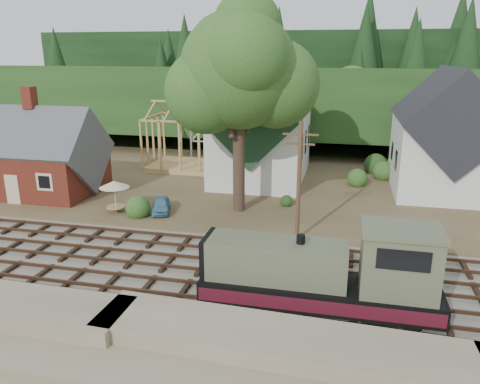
# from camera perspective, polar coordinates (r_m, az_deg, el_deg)

# --- Properties ---
(ground) EXTENTS (140.00, 140.00, 0.00)m
(ground) POSITION_cam_1_polar(r_m,az_deg,el_deg) (28.04, -8.84, -8.97)
(ground) COLOR #384C1E
(ground) RESTS_ON ground
(embankment) EXTENTS (64.00, 5.00, 1.60)m
(embankment) POSITION_cam_1_polar(r_m,az_deg,el_deg) (21.47, -17.53, -18.39)
(embankment) COLOR #7F7259
(embankment) RESTS_ON ground
(railroad_bed) EXTENTS (64.00, 11.00, 0.16)m
(railroad_bed) POSITION_cam_1_polar(r_m,az_deg,el_deg) (28.00, -8.84, -8.83)
(railroad_bed) COLOR #726B5B
(railroad_bed) RESTS_ON ground
(village_flat) EXTENTS (64.00, 26.00, 0.30)m
(village_flat) POSITION_cam_1_polar(r_m,az_deg,el_deg) (44.13, -0.34, 1.11)
(village_flat) COLOR brown
(village_flat) RESTS_ON ground
(hillside) EXTENTS (70.00, 28.96, 12.74)m
(hillside) POSITION_cam_1_polar(r_m,az_deg,el_deg) (67.18, 4.35, 6.40)
(hillside) COLOR #1E3F19
(hillside) RESTS_ON ground
(ridge) EXTENTS (80.00, 20.00, 12.00)m
(ridge) POSITION_cam_1_polar(r_m,az_deg,el_deg) (82.83, 6.03, 8.33)
(ridge) COLOR black
(ridge) RESTS_ON ground
(depot) EXTENTS (10.80, 7.41, 9.00)m
(depot) POSITION_cam_1_polar(r_m,az_deg,el_deg) (43.81, -23.48, 3.71)
(depot) COLOR #501812
(depot) RESTS_ON village_flat
(church) EXTENTS (8.40, 15.17, 13.00)m
(church) POSITION_cam_1_polar(r_m,az_deg,el_deg) (44.27, 2.69, 7.81)
(church) COLOR silver
(church) RESTS_ON village_flat
(farmhouse) EXTENTS (8.40, 10.80, 10.60)m
(farmhouse) POSITION_cam_1_polar(r_m,az_deg,el_deg) (43.78, 23.71, 5.89)
(farmhouse) COLOR silver
(farmhouse) RESTS_ON village_flat
(timber_frame) EXTENTS (8.20, 6.20, 6.99)m
(timber_frame) POSITION_cam_1_polar(r_m,az_deg,el_deg) (48.80, -6.19, 6.29)
(timber_frame) COLOR tan
(timber_frame) RESTS_ON village_flat
(lattice_tower) EXTENTS (3.20, 3.20, 12.12)m
(lattice_tower) POSITION_cam_1_polar(r_m,az_deg,el_deg) (53.74, -4.30, 14.57)
(lattice_tower) COLOR silver
(lattice_tower) RESTS_ON village_flat
(big_tree) EXTENTS (10.90, 8.40, 14.70)m
(big_tree) POSITION_cam_1_polar(r_m,az_deg,el_deg) (34.33, 0.16, 13.67)
(big_tree) COLOR #38281E
(big_tree) RESTS_ON village_flat
(telegraph_pole_near) EXTENTS (2.20, 0.28, 8.00)m
(telegraph_pole_near) POSITION_cam_1_polar(r_m,az_deg,el_deg) (29.75, 7.20, 1.37)
(telegraph_pole_near) COLOR #4C331E
(telegraph_pole_near) RESTS_ON ground
(locomotive) EXTENTS (11.12, 2.78, 4.47)m
(locomotive) POSITION_cam_1_polar(r_m,az_deg,el_deg) (22.73, 10.71, -9.88)
(locomotive) COLOR black
(locomotive) RESTS_ON railroad_bed
(car_blue) EXTENTS (2.25, 3.47, 1.10)m
(car_blue) POSITION_cam_1_polar(r_m,az_deg,el_deg) (36.12, -9.62, -1.58)
(car_blue) COLOR #518DAD
(car_blue) RESTS_ON village_flat
(patio_set) EXTENTS (2.23, 2.23, 2.49)m
(patio_set) POSITION_cam_1_polar(r_m,az_deg,el_deg) (36.31, -15.07, 0.76)
(patio_set) COLOR silver
(patio_set) RESTS_ON village_flat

